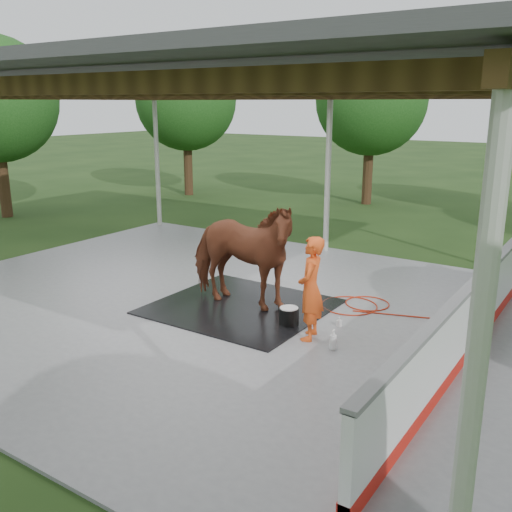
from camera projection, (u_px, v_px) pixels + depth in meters
The scene contains 12 objects.
ground at pixel (212, 305), 10.77m from camera, with size 100.00×100.00×0.00m, color #1E3814.
concrete_slab at pixel (212, 303), 10.76m from camera, with size 12.00×10.00×0.05m, color slate.
pavilion_structure at pixel (207, 86), 9.74m from camera, with size 12.60×10.60×4.05m.
dasher_board at pixel (465, 327), 8.15m from camera, with size 0.16×8.00×1.15m.
tree_belt at pixel (251, 97), 10.34m from camera, with size 28.00×28.00×5.80m.
rubber_mat at pixel (241, 306), 10.50m from camera, with size 3.00×2.81×0.02m, color black.
horse at pixel (240, 254), 10.23m from camera, with size 1.07×2.35×1.98m, color brown.
handler at pixel (311, 288), 8.91m from camera, with size 0.61×0.40×1.67m, color #D54816.
wash_bucket at pixel (289, 316), 9.61m from camera, with size 0.34×0.34×0.31m.
soap_bottle_a at pixel (333, 340), 8.65m from camera, with size 0.13×0.13×0.33m, color silver.
soap_bottle_b at pixel (339, 322), 9.58m from camera, with size 0.07×0.08×0.17m, color #338CD8.
hose_coil at pixel (357, 305), 10.58m from camera, with size 2.00×1.22×0.02m.
Camera 1 is at (6.33, -7.99, 3.69)m, focal length 40.00 mm.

